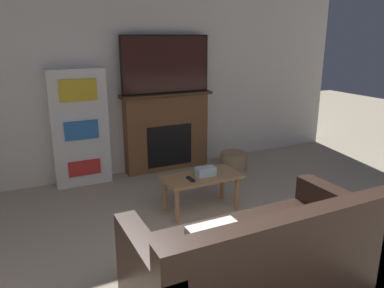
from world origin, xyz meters
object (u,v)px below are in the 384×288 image
at_px(couch, 257,262).
at_px(bookshelf, 80,128).
at_px(fireplace, 167,131).
at_px(storage_basket, 234,161).
at_px(tv, 166,64).
at_px(coffee_table, 201,181).

relative_size(couch, bookshelf, 1.24).
height_order(fireplace, couch, fireplace).
bearing_deg(storage_basket, bookshelf, 168.53).
relative_size(tv, storage_basket, 3.26).
bearing_deg(tv, storage_basket, -26.01).
xyz_separation_m(coffee_table, bookshelf, (-1.06, 1.47, 0.42)).
distance_m(fireplace, coffee_table, 1.52).
bearing_deg(couch, bookshelf, 104.16).
bearing_deg(coffee_table, storage_basket, 43.30).
bearing_deg(storage_basket, fireplace, 152.97).
height_order(tv, bookshelf, tv).
bearing_deg(bookshelf, storage_basket, -11.47).
xyz_separation_m(tv, coffee_table, (-0.20, -1.47, -1.20)).
bearing_deg(bookshelf, coffee_table, -54.36).
relative_size(coffee_table, bookshelf, 0.57).
height_order(tv, coffee_table, tv).
relative_size(tv, bookshelf, 0.85).
distance_m(coffee_table, storage_basket, 1.53).
bearing_deg(couch, coffee_table, 78.52).
relative_size(fireplace, tv, 1.03).
relative_size(bookshelf, storage_basket, 3.83).
relative_size(fireplace, storage_basket, 3.37).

